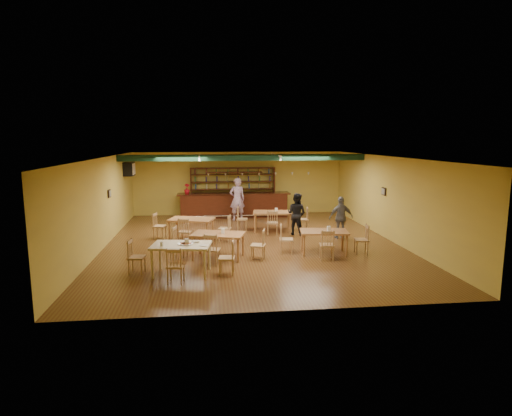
{
  "coord_description": "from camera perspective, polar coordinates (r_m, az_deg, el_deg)",
  "views": [
    {
      "loc": [
        -1.56,
        -14.44,
        3.61
      ],
      "look_at": [
        0.22,
        0.6,
        1.15
      ],
      "focal_mm": 29.85,
      "sensor_mm": 36.0,
      "label": 1
    }
  ],
  "objects": [
    {
      "name": "poinsettia",
      "position": [
        19.74,
        -9.24,
        2.57
      ],
      "size": [
        0.33,
        0.33,
        0.46
      ],
      "primitive_type": "imported",
      "rotation": [
        0.0,
        0.0,
        0.35
      ],
      "color": "red",
      "rests_on": "bar_counter"
    },
    {
      "name": "track_rail_left",
      "position": [
        17.86,
        -7.57,
        7.0
      ],
      "size": [
        0.05,
        2.5,
        0.05
      ],
      "primitive_type": "cube",
      "color": "white",
      "rests_on": "ceiling"
    },
    {
      "name": "pizza_tray",
      "position": [
        11.6,
        -9.46,
        -4.76
      ],
      "size": [
        0.47,
        0.47,
        0.01
      ],
      "primitive_type": "cylinder",
      "rotation": [
        0.0,
        0.0,
        0.21
      ],
      "color": "silver",
      "rests_on": "near_table"
    },
    {
      "name": "patron_right_b",
      "position": [
        15.86,
        11.32,
        -1.27
      ],
      "size": [
        0.92,
        0.42,
        1.54
      ],
      "primitive_type": "imported",
      "rotation": [
        0.0,
        0.0,
        3.19
      ],
      "color": "slate",
      "rests_on": "ground"
    },
    {
      "name": "pizza_server",
      "position": [
        11.64,
        -8.63,
        -4.64
      ],
      "size": [
        0.33,
        0.14,
        0.0
      ],
      "primitive_type": "cube",
      "rotation": [
        0.0,
        0.0,
        -0.17
      ],
      "color": "silver",
      "rests_on": "pizza_tray"
    },
    {
      "name": "ac_unit",
      "position": [
        18.96,
        -16.63,
        5.03
      ],
      "size": [
        0.34,
        0.7,
        0.48
      ],
      "primitive_type": "cube",
      "color": "white",
      "rests_on": "wall_left"
    },
    {
      "name": "track_rail_right",
      "position": [
        18.1,
        2.69,
        7.1
      ],
      "size": [
        0.05,
        2.5,
        0.05
      ],
      "primitive_type": "cube",
      "color": "white",
      "rests_on": "ceiling"
    },
    {
      "name": "floor",
      "position": [
        14.97,
        -0.57,
        -4.73
      ],
      "size": [
        12.0,
        12.0,
        0.0
      ],
      "primitive_type": "plane",
      "color": "#543018",
      "rests_on": "ground"
    },
    {
      "name": "ceiling_beam",
      "position": [
        17.33,
        -1.59,
        6.78
      ],
      "size": [
        10.0,
        0.3,
        0.25
      ],
      "primitive_type": "cube",
      "color": "black",
      "rests_on": "ceiling"
    },
    {
      "name": "picture_right",
      "position": [
        16.42,
        16.76,
        2.15
      ],
      "size": [
        0.04,
        0.34,
        0.28
      ],
      "primitive_type": "cube",
      "color": "black",
      "rests_on": "wall_right"
    },
    {
      "name": "side_plate",
      "position": [
        11.37,
        -7.01,
        -4.99
      ],
      "size": [
        0.25,
        0.25,
        0.01
      ],
      "primitive_type": "cylinder",
      "rotation": [
        0.0,
        0.0,
        -0.15
      ],
      "color": "white",
      "rests_on": "near_table"
    },
    {
      "name": "bar_counter",
      "position": [
        19.87,
        -2.97,
        0.4
      ],
      "size": [
        5.2,
        0.85,
        1.13
      ],
      "primitive_type": "cube",
      "color": "#36150A",
      "rests_on": "ground"
    },
    {
      "name": "patron_right_a",
      "position": [
        16.26,
        5.45,
        -0.78
      ],
      "size": [
        0.98,
        0.95,
        1.59
      ],
      "primitive_type": "imported",
      "rotation": [
        0.0,
        0.0,
        2.46
      ],
      "color": "black",
      "rests_on": "ground"
    },
    {
      "name": "dining_table_b",
      "position": [
        16.96,
        2.21,
        -1.76
      ],
      "size": [
        1.64,
        1.14,
        0.76
      ],
      "primitive_type": "cube",
      "rotation": [
        0.0,
        0.0,
        -0.15
      ],
      "color": "#A16939",
      "rests_on": "ground"
    },
    {
      "name": "near_table",
      "position": [
        11.71,
        -9.95,
        -6.76
      ],
      "size": [
        1.67,
        1.2,
        0.83
      ],
      "primitive_type": "cube",
      "rotation": [
        0.0,
        0.0,
        -0.15
      ],
      "color": "beige",
      "rests_on": "ground"
    },
    {
      "name": "dining_table_a",
      "position": [
        15.57,
        -8.61,
        -2.82
      ],
      "size": [
        1.75,
        1.33,
        0.78
      ],
      "primitive_type": "cube",
      "rotation": [
        0.0,
        0.0,
        -0.28
      ],
      "color": "#A16939",
      "rests_on": "ground"
    },
    {
      "name": "patron_bar",
      "position": [
        19.0,
        -2.53,
        1.19
      ],
      "size": [
        0.76,
        0.56,
        1.91
      ],
      "primitive_type": "imported",
      "rotation": [
        0.0,
        0.0,
        3.3
      ],
      "color": "#7F4698",
      "rests_on": "ground"
    },
    {
      "name": "back_bar_hutch",
      "position": [
        20.41,
        -3.1,
        2.27
      ],
      "size": [
        4.03,
        0.4,
        2.28
      ],
      "primitive_type": "cube",
      "color": "#36150A",
      "rests_on": "ground"
    },
    {
      "name": "dining_table_c",
      "position": [
        13.09,
        -5.06,
        -5.07
      ],
      "size": [
        1.75,
        1.32,
        0.78
      ],
      "primitive_type": "cube",
      "rotation": [
        0.0,
        0.0,
        -0.28
      ],
      "color": "#A16939",
      "rests_on": "ground"
    },
    {
      "name": "napkin_stack",
      "position": [
        11.8,
        -8.07,
        -4.45
      ],
      "size": [
        0.2,
        0.15,
        0.03
      ],
      "primitive_type": "cube",
      "rotation": [
        0.0,
        0.0,
        0.01
      ],
      "color": "white",
      "rests_on": "near_table"
    },
    {
      "name": "picture_left",
      "position": [
        15.93,
        -19.06,
        1.83
      ],
      "size": [
        0.04,
        0.34,
        0.28
      ],
      "primitive_type": "cube",
      "color": "black",
      "rests_on": "wall_left"
    },
    {
      "name": "dining_table_d",
      "position": [
        13.73,
        9.06,
        -4.54
      ],
      "size": [
        1.59,
        1.09,
        0.74
      ],
      "primitive_type": "cube",
      "rotation": [
        0.0,
        0.0,
        -0.14
      ],
      "color": "#A16939",
      "rests_on": "ground"
    },
    {
      "name": "parmesan_shaker",
      "position": [
        11.48,
        -12.53,
        -4.77
      ],
      "size": [
        0.08,
        0.08,
        0.11
      ],
      "primitive_type": "cylinder",
      "rotation": [
        0.0,
        0.0,
        -0.15
      ],
      "color": "#EAE5C6",
      "rests_on": "near_table"
    }
  ]
}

